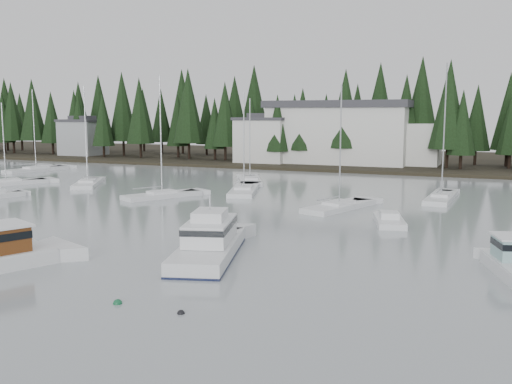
# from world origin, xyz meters

# --- Properties ---
(far_shore_land) EXTENTS (240.00, 54.00, 1.00)m
(far_shore_land) POSITION_xyz_m (0.00, 97.00, 0.00)
(far_shore_land) COLOR black
(far_shore_land) RESTS_ON ground
(conifer_treeline) EXTENTS (200.00, 22.00, 20.00)m
(conifer_treeline) POSITION_xyz_m (0.00, 86.00, 0.00)
(conifer_treeline) COLOR black
(conifer_treeline) RESTS_ON ground
(house_west) EXTENTS (9.54, 7.42, 8.75)m
(house_west) POSITION_xyz_m (-18.00, 79.00, 4.65)
(house_west) COLOR silver
(house_west) RESTS_ON ground
(house_far_west) EXTENTS (8.48, 7.42, 8.25)m
(house_far_west) POSITION_xyz_m (-60.00, 81.00, 4.40)
(house_far_west) COLOR #999EA0
(house_far_west) RESTS_ON ground
(harbor_inn) EXTENTS (29.50, 11.50, 10.90)m
(harbor_inn) POSITION_xyz_m (-2.96, 82.34, 5.78)
(harbor_inn) COLOR silver
(harbor_inn) RESTS_ON ground
(cabin_cruiser_center) EXTENTS (6.12, 11.06, 4.54)m
(cabin_cruiser_center) POSITION_xyz_m (3.95, 15.46, 0.68)
(cabin_cruiser_center) COLOR silver
(cabin_cruiser_center) RESTS_ON ground
(sailboat_0) EXTENTS (6.42, 9.03, 13.76)m
(sailboat_0) POSITION_xyz_m (-12.87, 36.69, 0.08)
(sailboat_0) COLOR silver
(sailboat_0) RESTS_ON ground
(sailboat_1) EXTENTS (5.93, 10.94, 12.08)m
(sailboat_1) POSITION_xyz_m (-6.34, 44.11, 0.05)
(sailboat_1) COLOR silver
(sailboat_1) RESTS_ON ground
(sailboat_4) EXTENTS (4.67, 10.91, 13.47)m
(sailboat_4) POSITION_xyz_m (-47.36, 54.11, 0.06)
(sailboat_4) COLOR silver
(sailboat_4) RESTS_ON ground
(sailboat_6) EXTENTS (2.87, 10.25, 14.88)m
(sailboat_6) POSITION_xyz_m (15.52, 46.70, 0.09)
(sailboat_6) COLOR silver
(sailboat_6) RESTS_ON ground
(sailboat_7) EXTENTS (7.25, 10.14, 11.06)m
(sailboat_7) POSITION_xyz_m (-37.50, 38.55, 0.05)
(sailboat_7) COLOR silver
(sailboat_7) RESTS_ON ground
(sailboat_8) EXTENTS (6.87, 9.30, 13.11)m
(sailboat_8) POSITION_xyz_m (-27.47, 42.25, 0.07)
(sailboat_8) COLOR silver
(sailboat_8) RESTS_ON ground
(sailboat_9) EXTENTS (6.68, 9.86, 11.68)m
(sailboat_9) POSITION_xyz_m (-9.48, 53.14, 0.06)
(sailboat_9) COLOR silver
(sailboat_9) RESTS_ON ground
(sailboat_10) EXTENTS (5.41, 9.82, 12.37)m
(sailboat_10) POSITION_xyz_m (6.97, 36.75, 0.06)
(sailboat_10) COLOR silver
(sailboat_10) RESTS_ON ground
(runabout_1) EXTENTS (3.68, 6.13, 1.42)m
(runabout_1) POSITION_xyz_m (12.73, 30.97, 0.13)
(runabout_1) COLOR silver
(runabout_1) RESTS_ON ground
(mooring_buoy_green) EXTENTS (0.45, 0.45, 0.45)m
(mooring_buoy_green) POSITION_xyz_m (4.15, 5.50, 0.00)
(mooring_buoy_green) COLOR #145933
(mooring_buoy_green) RESTS_ON ground
(mooring_buoy_dark) EXTENTS (0.36, 0.36, 0.36)m
(mooring_buoy_dark) POSITION_xyz_m (7.66, 5.48, 0.00)
(mooring_buoy_dark) COLOR black
(mooring_buoy_dark) RESTS_ON ground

